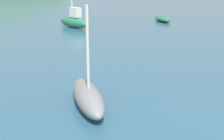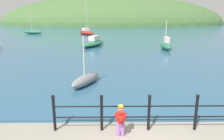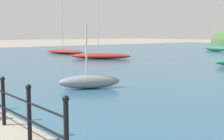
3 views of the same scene
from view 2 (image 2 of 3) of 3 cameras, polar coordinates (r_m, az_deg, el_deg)
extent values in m
cube|color=#2D5B7A|center=(36.98, 0.71, 9.28)|extent=(80.00, 60.00, 0.10)
ellipsoid|color=#476B38|center=(71.21, 0.04, 11.95)|extent=(69.42, 38.18, 17.48)
cylinder|color=black|center=(7.24, -14.87, -11.19)|extent=(0.09, 0.09, 1.10)
sphere|color=black|center=(7.01, -15.20, -6.78)|extent=(0.12, 0.12, 0.12)
cylinder|color=black|center=(7.03, -2.72, -11.49)|extent=(0.09, 0.09, 1.10)
sphere|color=black|center=(6.79, -2.78, -6.96)|extent=(0.12, 0.12, 0.12)
cylinder|color=black|center=(7.14, 9.62, -11.28)|extent=(0.09, 0.09, 1.10)
sphere|color=black|center=(6.90, 9.83, -6.81)|extent=(0.12, 0.12, 0.12)
cylinder|color=black|center=(7.54, 21.07, -10.63)|extent=(0.09, 0.09, 1.10)
sphere|color=black|center=(7.32, 21.51, -6.39)|extent=(0.12, 0.12, 0.12)
cylinder|color=black|center=(7.02, 9.71, -9.30)|extent=(5.99, 0.04, 0.04)
cylinder|color=black|center=(7.18, 9.58, -12.00)|extent=(5.99, 0.04, 0.04)
cylinder|color=#AD66C6|center=(6.90, 1.70, -15.24)|extent=(0.11, 0.11, 0.42)
cylinder|color=#AD66C6|center=(6.89, 2.81, -15.30)|extent=(0.11, 0.11, 0.42)
ellipsoid|color=red|center=(6.70, 2.29, -12.24)|extent=(0.33, 0.26, 0.40)
ellipsoid|color=red|center=(6.56, 2.26, -11.08)|extent=(0.21, 0.15, 0.18)
cylinder|color=red|center=(6.77, 1.05, -11.45)|extent=(0.13, 0.32, 0.19)
cylinder|color=red|center=(6.75, 3.51, -11.56)|extent=(0.13, 0.32, 0.19)
sphere|color=beige|center=(6.57, 2.32, -9.95)|extent=(0.17, 0.17, 0.17)
cylinder|color=red|center=(6.56, 2.32, -9.71)|extent=(0.17, 0.17, 0.04)
cylinder|color=yellow|center=(6.54, 2.32, -9.39)|extent=(0.16, 0.16, 0.04)
ellipsoid|color=red|center=(6.52, 2.15, -12.86)|extent=(0.24, 0.16, 0.24)
sphere|color=black|center=(6.44, 1.65, -12.67)|extent=(0.04, 0.04, 0.04)
sphere|color=black|center=(6.48, 2.54, -13.50)|extent=(0.04, 0.04, 0.04)
ellipsoid|color=gray|center=(11.13, -6.84, -2.48)|extent=(1.58, 2.45, 0.54)
cylinder|color=beige|center=(10.73, -7.38, 3.64)|extent=(0.07, 0.07, 1.93)
ellipsoid|color=#287551|center=(22.20, 13.81, 6.08)|extent=(0.86, 2.67, 0.66)
cube|color=silver|center=(21.93, 14.07, 7.61)|extent=(0.44, 0.76, 0.59)
cylinder|color=beige|center=(22.17, 13.93, 9.66)|extent=(0.07, 0.07, 2.11)
ellipsoid|color=#287551|center=(23.72, -5.04, 6.89)|extent=(3.07, 4.33, 0.58)
cube|color=silver|center=(23.91, -4.68, 8.29)|extent=(1.18, 1.37, 0.52)
ellipsoid|color=maroon|center=(36.80, -6.69, 9.65)|extent=(3.70, 5.16, 0.53)
cube|color=silver|center=(37.11, -6.94, 10.46)|extent=(1.39, 1.63, 0.48)
cylinder|color=beige|center=(36.42, -6.68, 14.39)|extent=(0.07, 0.07, 5.56)
ellipsoid|color=#287551|center=(39.63, -20.01, 9.33)|extent=(3.75, 2.06, 0.66)
cylinder|color=beige|center=(39.62, -20.53, 12.66)|extent=(0.07, 0.07, 4.00)
camera|label=1|loc=(7.20, -48.19, 5.66)|focal=50.00mm
camera|label=3|loc=(9.58, 65.18, -2.47)|focal=50.00mm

